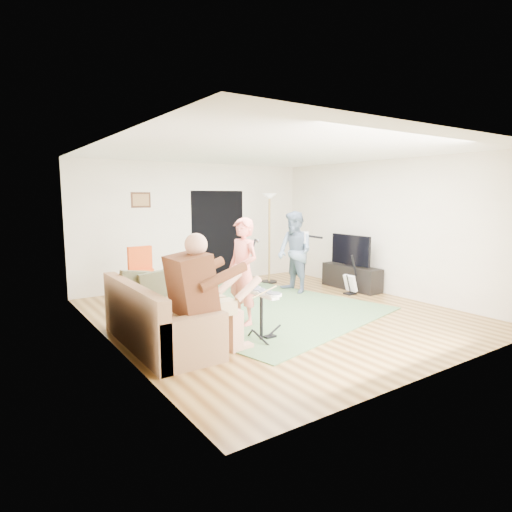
{
  "coord_description": "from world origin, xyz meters",
  "views": [
    {
      "loc": [
        -4.27,
        -5.66,
        1.99
      ],
      "look_at": [
        -0.22,
        0.3,
        0.97
      ],
      "focal_mm": 30.0,
      "sensor_mm": 36.0,
      "label": 1
    }
  ],
  "objects_px": {
    "singer": "(243,272)",
    "guitarist": "(295,252)",
    "television": "(351,250)",
    "tv_cabinet": "(351,277)",
    "drum_kit": "(261,318)",
    "sofa": "(154,324)",
    "dining_chair": "(144,286)",
    "torchiere_lamp": "(269,222)",
    "guitar_spare": "(351,283)"
  },
  "relations": [
    {
      "from": "television",
      "to": "guitar_spare",
      "type": "bearing_deg",
      "value": -134.57
    },
    {
      "from": "singer",
      "to": "guitarist",
      "type": "relative_size",
      "value": 0.99
    },
    {
      "from": "drum_kit",
      "to": "singer",
      "type": "bearing_deg",
      "value": 75.66
    },
    {
      "from": "guitarist",
      "to": "singer",
      "type": "bearing_deg",
      "value": -56.71
    },
    {
      "from": "singer",
      "to": "television",
      "type": "distance_m",
      "value": 3.36
    },
    {
      "from": "drum_kit",
      "to": "singer",
      "type": "distance_m",
      "value": 0.96
    },
    {
      "from": "torchiere_lamp",
      "to": "dining_chair",
      "type": "height_order",
      "value": "torchiere_lamp"
    },
    {
      "from": "sofa",
      "to": "dining_chair",
      "type": "relative_size",
      "value": 1.98
    },
    {
      "from": "singer",
      "to": "television",
      "type": "relative_size",
      "value": 1.6
    },
    {
      "from": "sofa",
      "to": "drum_kit",
      "type": "relative_size",
      "value": 2.94
    },
    {
      "from": "drum_kit",
      "to": "torchiere_lamp",
      "type": "bearing_deg",
      "value": 52.45
    },
    {
      "from": "singer",
      "to": "tv_cabinet",
      "type": "bearing_deg",
      "value": 97.34
    },
    {
      "from": "tv_cabinet",
      "to": "television",
      "type": "xyz_separation_m",
      "value": [
        -0.05,
        0.0,
        0.6
      ]
    },
    {
      "from": "drum_kit",
      "to": "tv_cabinet",
      "type": "height_order",
      "value": "drum_kit"
    },
    {
      "from": "guitarist",
      "to": "television",
      "type": "distance_m",
      "value": 1.25
    },
    {
      "from": "guitar_spare",
      "to": "torchiere_lamp",
      "type": "relative_size",
      "value": 0.4
    },
    {
      "from": "guitar_spare",
      "to": "tv_cabinet",
      "type": "distance_m",
      "value": 0.54
    },
    {
      "from": "singer",
      "to": "tv_cabinet",
      "type": "distance_m",
      "value": 3.45
    },
    {
      "from": "television",
      "to": "drum_kit",
      "type": "bearing_deg",
      "value": -154.76
    },
    {
      "from": "tv_cabinet",
      "to": "television",
      "type": "height_order",
      "value": "television"
    },
    {
      "from": "dining_chair",
      "to": "guitar_spare",
      "type": "bearing_deg",
      "value": -22.54
    },
    {
      "from": "sofa",
      "to": "television",
      "type": "relative_size",
      "value": 2.05
    },
    {
      "from": "sofa",
      "to": "drum_kit",
      "type": "bearing_deg",
      "value": -26.65
    },
    {
      "from": "drum_kit",
      "to": "dining_chair",
      "type": "height_order",
      "value": "dining_chair"
    },
    {
      "from": "singer",
      "to": "torchiere_lamp",
      "type": "xyz_separation_m",
      "value": [
        2.23,
        2.38,
        0.57
      ]
    },
    {
      "from": "drum_kit",
      "to": "guitarist",
      "type": "xyz_separation_m",
      "value": [
        2.27,
        2.06,
        0.52
      ]
    },
    {
      "from": "torchiere_lamp",
      "to": "drum_kit",
      "type": "bearing_deg",
      "value": -127.55
    },
    {
      "from": "sofa",
      "to": "guitarist",
      "type": "bearing_deg",
      "value": 21.52
    },
    {
      "from": "drum_kit",
      "to": "tv_cabinet",
      "type": "xyz_separation_m",
      "value": [
        3.5,
        1.63,
        -0.07
      ]
    },
    {
      "from": "guitarist",
      "to": "guitar_spare",
      "type": "height_order",
      "value": "guitarist"
    },
    {
      "from": "drum_kit",
      "to": "dining_chair",
      "type": "distance_m",
      "value": 2.76
    },
    {
      "from": "tv_cabinet",
      "to": "guitar_spare",
      "type": "bearing_deg",
      "value": -138.35
    },
    {
      "from": "torchiere_lamp",
      "to": "tv_cabinet",
      "type": "distance_m",
      "value": 2.2
    },
    {
      "from": "sofa",
      "to": "torchiere_lamp",
      "type": "distance_m",
      "value": 4.63
    },
    {
      "from": "singer",
      "to": "torchiere_lamp",
      "type": "relative_size",
      "value": 0.82
    },
    {
      "from": "sofa",
      "to": "guitarist",
      "type": "height_order",
      "value": "guitarist"
    },
    {
      "from": "torchiere_lamp",
      "to": "guitarist",
      "type": "bearing_deg",
      "value": -98.35
    },
    {
      "from": "guitarist",
      "to": "guitar_spare",
      "type": "xyz_separation_m",
      "value": [
        0.82,
        -0.79,
        -0.61
      ]
    },
    {
      "from": "dining_chair",
      "to": "tv_cabinet",
      "type": "bearing_deg",
      "value": -16.21
    },
    {
      "from": "singer",
      "to": "torchiere_lamp",
      "type": "height_order",
      "value": "torchiere_lamp"
    },
    {
      "from": "guitar_spare",
      "to": "tv_cabinet",
      "type": "height_order",
      "value": "guitar_spare"
    },
    {
      "from": "television",
      "to": "tv_cabinet",
      "type": "bearing_deg",
      "value": 0.0
    },
    {
      "from": "tv_cabinet",
      "to": "sofa",
      "type": "bearing_deg",
      "value": -168.49
    },
    {
      "from": "sofa",
      "to": "guitar_spare",
      "type": "bearing_deg",
      "value": 8.0
    },
    {
      "from": "torchiere_lamp",
      "to": "singer",
      "type": "bearing_deg",
      "value": -133.17
    },
    {
      "from": "guitar_spare",
      "to": "television",
      "type": "relative_size",
      "value": 0.78
    },
    {
      "from": "drum_kit",
      "to": "singer",
      "type": "relative_size",
      "value": 0.44
    },
    {
      "from": "television",
      "to": "sofa",
      "type": "bearing_deg",
      "value": -168.37
    },
    {
      "from": "drum_kit",
      "to": "dining_chair",
      "type": "relative_size",
      "value": 0.67
    },
    {
      "from": "guitar_spare",
      "to": "tv_cabinet",
      "type": "bearing_deg",
      "value": 41.65
    }
  ]
}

